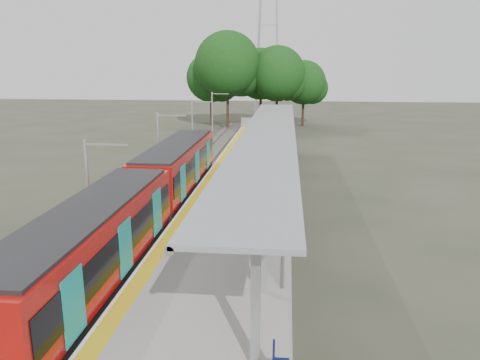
{
  "coord_description": "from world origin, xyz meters",
  "views": [
    {
      "loc": [
        2.7,
        -12.85,
        8.72
      ],
      "look_at": [
        0.12,
        12.69,
        2.3
      ],
      "focal_mm": 35.0,
      "sensor_mm": 36.0,
      "label": 1
    }
  ],
  "objects_px": {
    "info_pillar_near": "(240,202)",
    "litter_bin": "(263,189)",
    "train": "(146,196)",
    "bench_mid": "(285,174)",
    "info_pillar_far": "(271,159)",
    "bench_far": "(276,155)"
  },
  "relations": [
    {
      "from": "bench_mid",
      "to": "info_pillar_far",
      "type": "height_order",
      "value": "info_pillar_far"
    },
    {
      "from": "bench_far",
      "to": "info_pillar_near",
      "type": "xyz_separation_m",
      "value": [
        -1.46,
        -14.67,
        0.31
      ]
    },
    {
      "from": "bench_far",
      "to": "info_pillar_far",
      "type": "distance_m",
      "value": 3.01
    },
    {
      "from": "train",
      "to": "info_pillar_far",
      "type": "height_order",
      "value": "train"
    },
    {
      "from": "bench_far",
      "to": "bench_mid",
      "type": "bearing_deg",
      "value": -99.23
    },
    {
      "from": "bench_mid",
      "to": "litter_bin",
      "type": "height_order",
      "value": "litter_bin"
    },
    {
      "from": "litter_bin",
      "to": "bench_mid",
      "type": "bearing_deg",
      "value": 73.16
    },
    {
      "from": "train",
      "to": "bench_mid",
      "type": "distance_m",
      "value": 10.75
    },
    {
      "from": "train",
      "to": "litter_bin",
      "type": "height_order",
      "value": "train"
    },
    {
      "from": "info_pillar_far",
      "to": "litter_bin",
      "type": "relative_size",
      "value": 1.63
    },
    {
      "from": "bench_mid",
      "to": "info_pillar_near",
      "type": "bearing_deg",
      "value": -102.11
    },
    {
      "from": "train",
      "to": "info_pillar_far",
      "type": "distance_m",
      "value": 13.37
    },
    {
      "from": "bench_mid",
      "to": "litter_bin",
      "type": "xyz_separation_m",
      "value": [
        -1.21,
        -4.01,
        -0.01
      ]
    },
    {
      "from": "train",
      "to": "info_pillar_near",
      "type": "bearing_deg",
      "value": 2.82
    },
    {
      "from": "bench_mid",
      "to": "bench_far",
      "type": "bearing_deg",
      "value": 100.41
    },
    {
      "from": "info_pillar_near",
      "to": "litter_bin",
      "type": "height_order",
      "value": "info_pillar_near"
    },
    {
      "from": "train",
      "to": "bench_mid",
      "type": "height_order",
      "value": "train"
    },
    {
      "from": "train",
      "to": "bench_mid",
      "type": "xyz_separation_m",
      "value": [
        7.11,
        8.04,
        -0.54
      ]
    },
    {
      "from": "train",
      "to": "info_pillar_far",
      "type": "xyz_separation_m",
      "value": [
        6.04,
        11.92,
        -0.34
      ]
    },
    {
      "from": "bench_mid",
      "to": "info_pillar_far",
      "type": "relative_size",
      "value": 0.88
    },
    {
      "from": "bench_mid",
      "to": "info_pillar_far",
      "type": "bearing_deg",
      "value": 109.35
    },
    {
      "from": "info_pillar_far",
      "to": "litter_bin",
      "type": "distance_m",
      "value": 7.91
    }
  ]
}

